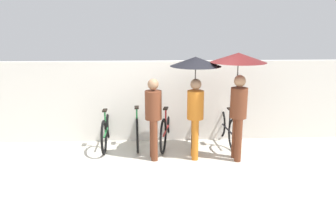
# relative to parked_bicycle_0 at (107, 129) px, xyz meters

# --- Properties ---
(ground_plane) EXTENTS (30.00, 30.00, 0.00)m
(ground_plane) POSITION_rel_parked_bicycle_0_xyz_m (1.32, -1.66, -0.37)
(ground_plane) COLOR beige
(back_wall) EXTENTS (10.63, 0.12, 1.81)m
(back_wall) POSITION_rel_parked_bicycle_0_xyz_m (1.32, 0.33, 0.54)
(back_wall) COLOR silver
(back_wall) RESTS_ON ground
(parked_bicycle_0) EXTENTS (0.44, 1.67, 0.97)m
(parked_bicycle_0) POSITION_rel_parked_bicycle_0_xyz_m (0.00, 0.00, 0.00)
(parked_bicycle_0) COLOR black
(parked_bicycle_0) RESTS_ON ground
(parked_bicycle_1) EXTENTS (0.44, 1.71, 1.08)m
(parked_bicycle_1) POSITION_rel_parked_bicycle_0_xyz_m (0.66, 0.06, 0.01)
(parked_bicycle_1) COLOR black
(parked_bicycle_1) RESTS_ON ground
(parked_bicycle_2) EXTENTS (0.51, 1.80, 1.04)m
(parked_bicycle_2) POSITION_rel_parked_bicycle_0_xyz_m (1.32, 0.04, 0.01)
(parked_bicycle_2) COLOR black
(parked_bicycle_2) RESTS_ON ground
(parked_bicycle_3) EXTENTS (0.56, 1.66, 1.10)m
(parked_bicycle_3) POSITION_rel_parked_bicycle_0_xyz_m (1.98, 0.01, 0.00)
(parked_bicycle_3) COLOR black
(parked_bicycle_3) RESTS_ON ground
(parked_bicycle_4) EXTENTS (0.44, 1.72, 1.02)m
(parked_bicycle_4) POSITION_rel_parked_bicycle_0_xyz_m (2.63, -0.04, 0.01)
(parked_bicycle_4) COLOR black
(parked_bicycle_4) RESTS_ON ground
(pedestrian_leading) EXTENTS (0.32, 0.32, 1.60)m
(pedestrian_leading) POSITION_rel_parked_bicycle_0_xyz_m (1.02, -0.78, 0.56)
(pedestrian_leading) COLOR brown
(pedestrian_leading) RESTS_ON ground
(pedestrian_center) EXTENTS (0.99, 0.99, 1.99)m
(pedestrian_center) POSITION_rel_parked_bicycle_0_xyz_m (1.83, -0.70, 1.19)
(pedestrian_center) COLOR #C66B1E
(pedestrian_center) RESTS_ON ground
(pedestrian_trailing) EXTENTS (1.06, 1.06, 2.07)m
(pedestrian_trailing) POSITION_rel_parked_bicycle_0_xyz_m (2.62, -0.81, 1.28)
(pedestrian_trailing) COLOR brown
(pedestrian_trailing) RESTS_ON ground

